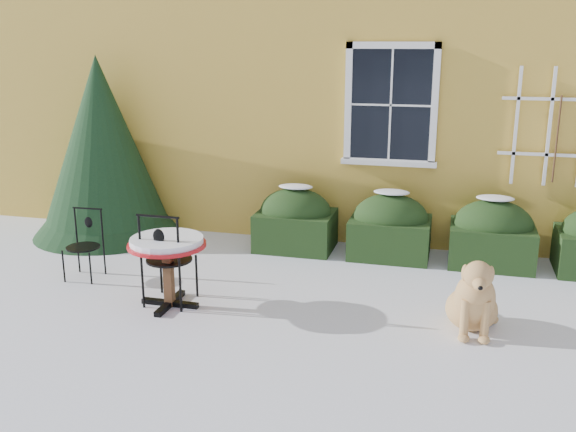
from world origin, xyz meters
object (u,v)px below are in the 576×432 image
(patio_chair_far, at_px, (84,244))
(dog, at_px, (474,301))
(evergreen_shrub, at_px, (103,164))
(patio_chair_near, at_px, (167,258))
(bistro_table, at_px, (167,249))

(patio_chair_far, height_order, dog, patio_chair_far)
(evergreen_shrub, bearing_deg, patio_chair_near, -47.73)
(patio_chair_far, bearing_deg, patio_chair_near, -23.47)
(bistro_table, relative_size, patio_chair_near, 0.80)
(bistro_table, bearing_deg, patio_chair_near, 120.07)
(dog, bearing_deg, patio_chair_near, 177.49)
(patio_chair_far, bearing_deg, bistro_table, -25.08)
(bistro_table, distance_m, patio_chair_near, 0.14)
(bistro_table, height_order, dog, dog)
(bistro_table, bearing_deg, patio_chair_far, 157.81)
(bistro_table, xyz_separation_m, patio_chair_near, (-0.03, 0.06, -0.12))
(patio_chair_near, bearing_deg, evergreen_shrub, -47.45)
(evergreen_shrub, xyz_separation_m, dog, (5.25, -2.13, -0.72))
(bistro_table, xyz_separation_m, dog, (3.19, 0.17, -0.32))
(evergreen_shrub, height_order, bistro_table, evergreen_shrub)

